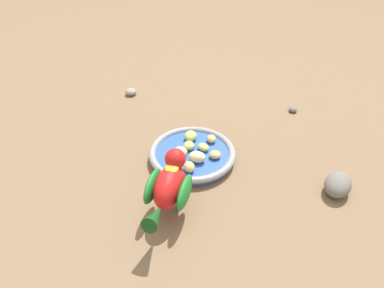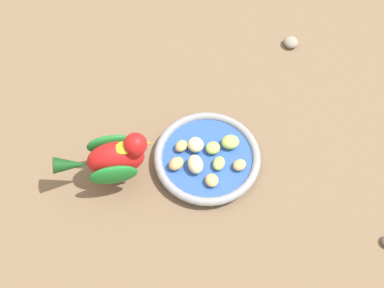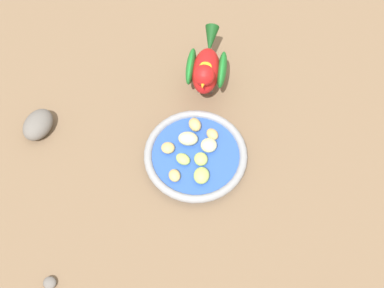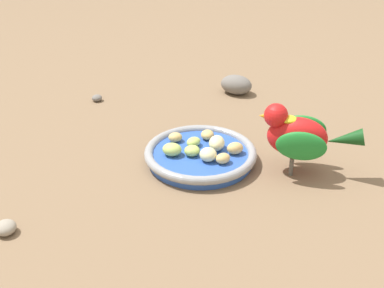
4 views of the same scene
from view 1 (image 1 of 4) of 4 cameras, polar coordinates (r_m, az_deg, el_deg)
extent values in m
plane|color=#7A6047|center=(0.80, -1.81, -2.90)|extent=(4.00, 4.00, 0.00)
cylinder|color=#2D56B7|center=(0.80, -0.08, -1.71)|extent=(0.18, 0.18, 0.02)
torus|color=#93969B|center=(0.80, -0.08, -1.20)|extent=(0.19, 0.19, 0.02)
ellipsoid|color=tan|center=(0.76, -2.67, -2.52)|extent=(0.03, 0.02, 0.02)
ellipsoid|color=#B2CC66|center=(0.83, -0.22, 1.28)|extent=(0.04, 0.04, 0.02)
ellipsoid|color=#B2CC66|center=(0.80, -0.49, -0.24)|extent=(0.03, 0.03, 0.02)
ellipsoid|color=beige|center=(0.78, -2.24, -1.22)|extent=(0.04, 0.04, 0.02)
ellipsoid|color=tan|center=(0.82, 3.10, 0.84)|extent=(0.03, 0.02, 0.02)
ellipsoid|color=tan|center=(0.78, 3.69, -1.71)|extent=(0.03, 0.03, 0.02)
ellipsoid|color=beige|center=(0.76, 0.83, -2.07)|extent=(0.04, 0.05, 0.02)
ellipsoid|color=#B2CC66|center=(0.80, 1.77, -0.42)|extent=(0.03, 0.03, 0.02)
ellipsoid|color=tan|center=(0.74, -0.21, -3.57)|extent=(0.03, 0.03, 0.02)
cylinder|color=#59544C|center=(0.69, -4.28, -9.21)|extent=(0.01, 0.01, 0.03)
cylinder|color=#59544C|center=(0.69, -2.29, -9.63)|extent=(0.01, 0.01, 0.03)
ellipsoid|color=red|center=(0.65, -3.56, -6.74)|extent=(0.11, 0.10, 0.07)
ellipsoid|color=#1E7F2D|center=(0.65, -6.28, -6.64)|extent=(0.07, 0.06, 0.05)
ellipsoid|color=#1E7F2D|center=(0.64, -1.18, -7.69)|extent=(0.07, 0.06, 0.05)
cone|color=#144719|center=(0.60, -5.85, -11.30)|extent=(0.07, 0.06, 0.04)
sphere|color=red|center=(0.65, -2.68, -2.37)|extent=(0.05, 0.05, 0.04)
cone|color=orange|center=(0.67, -2.19, -1.57)|extent=(0.02, 0.02, 0.01)
ellipsoid|color=yellow|center=(0.64, -3.19, -3.79)|extent=(0.04, 0.04, 0.01)
ellipsoid|color=slate|center=(0.77, 22.19, -5.99)|extent=(0.08, 0.09, 0.04)
ellipsoid|color=slate|center=(1.00, 15.76, 5.32)|extent=(0.03, 0.03, 0.01)
ellipsoid|color=gray|center=(1.05, -9.69, 8.19)|extent=(0.04, 0.04, 0.02)
camera|label=2|loc=(0.62, 68.76, 47.44)|focal=46.29mm
camera|label=3|loc=(1.09, 5.80, 54.42)|focal=46.59mm
camera|label=4|loc=(1.06, -54.60, 21.49)|focal=50.93mm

